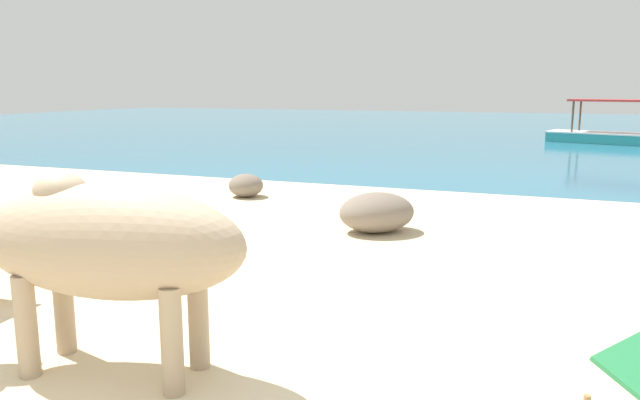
% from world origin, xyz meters
% --- Properties ---
extents(sand_beach, '(18.00, 14.00, 0.04)m').
position_xyz_m(sand_beach, '(0.00, 0.00, 0.02)').
color(sand_beach, beige).
rests_on(sand_beach, ground).
extents(water_surface, '(60.00, 36.00, 0.03)m').
position_xyz_m(water_surface, '(0.00, 22.00, 0.00)').
color(water_surface, teal).
rests_on(water_surface, ground).
extents(cow, '(2.06, 0.81, 1.15)m').
position_xyz_m(cow, '(-0.23, 0.09, 0.80)').
color(cow, tan).
rests_on(cow, sand_beach).
extents(shore_rock_large, '(0.74, 0.74, 0.34)m').
position_xyz_m(shore_rock_large, '(-2.18, 5.43, 0.21)').
color(shore_rock_large, gray).
rests_on(shore_rock_large, sand_beach).
extents(shore_rock_medium, '(1.11, 1.09, 0.45)m').
position_xyz_m(shore_rock_medium, '(0.26, 3.96, 0.26)').
color(shore_rock_medium, gray).
rests_on(shore_rock_medium, sand_beach).
extents(boat_teal, '(3.85, 2.18, 1.29)m').
position_xyz_m(boat_teal, '(3.62, 17.47, 0.29)').
color(boat_teal, teal).
rests_on(boat_teal, water_surface).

